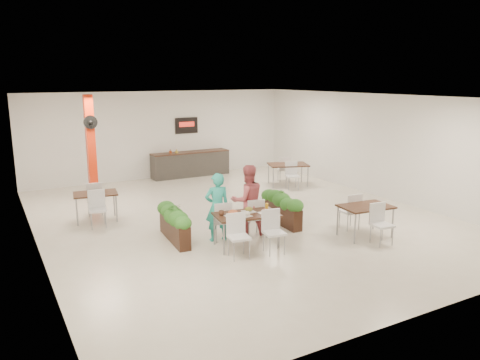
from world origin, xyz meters
name	(u,v)px	position (x,y,z in m)	size (l,w,h in m)	color
ground	(239,218)	(0.00, 0.00, 0.00)	(12.00, 12.00, 0.00)	beige
room_shell	(239,144)	(0.00, 0.00, 2.01)	(10.10, 12.10, 3.22)	white
red_column	(91,147)	(-3.00, 3.79, 1.64)	(0.40, 0.41, 3.20)	red
service_counter	(191,163)	(1.00, 5.65, 0.49)	(3.00, 0.64, 2.20)	#312E2C
main_table	(246,219)	(-0.91, -1.96, 0.64)	(1.50, 1.78, 0.92)	black
diner_man	(217,207)	(-1.30, -1.31, 0.80)	(0.58, 0.38, 1.59)	#28AF9F
diner_woman	(248,200)	(-0.50, -1.31, 0.85)	(0.83, 0.65, 1.70)	#D15C64
planter_left	(174,220)	(-2.17, -0.84, 0.49)	(0.50, 1.70, 0.88)	black
planter_right	(281,206)	(0.70, -0.96, 0.48)	(0.46, 1.68, 0.87)	black
side_table_a	(96,198)	(-3.40, 1.60, 0.62)	(1.19, 1.66, 0.92)	black
side_table_b	(288,167)	(3.36, 2.58, 0.64)	(1.55, 1.67, 0.92)	black
side_table_c	(366,211)	(1.88, -2.74, 0.62)	(1.26, 1.65, 0.92)	black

